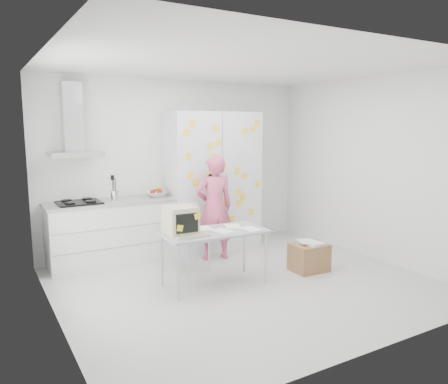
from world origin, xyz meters
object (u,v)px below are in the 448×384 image
desk (193,226)px  cardboard_box (309,257)px  person (214,208)px  chair (190,233)px

desk → cardboard_box: bearing=-5.4°
desk → person: bearing=51.3°
chair → cardboard_box: bearing=-37.9°
chair → cardboard_box: chair is taller
person → chair: size_ratio=1.72×
desk → cardboard_box: desk is taller
person → desk: bearing=59.0°
desk → cardboard_box: (1.66, -0.22, -0.59)m
person → chair: 0.64m
person → cardboard_box: person is taller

